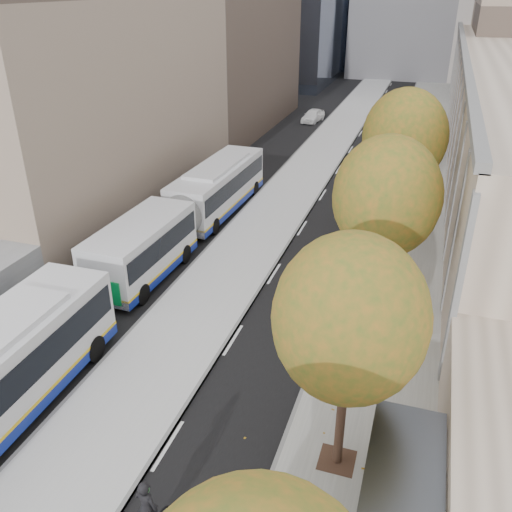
% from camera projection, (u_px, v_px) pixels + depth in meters
% --- Properties ---
extents(bus_platform, '(4.25, 150.00, 0.15)m').
position_uv_depth(bus_platform, '(288.00, 195.00, 37.37)').
color(bus_platform, silver).
rests_on(bus_platform, ground).
extents(sidewalk, '(4.75, 150.00, 0.08)m').
position_uv_depth(sidewalk, '(407.00, 209.00, 35.17)').
color(sidewalk, gray).
rests_on(sidewalk, ground).
extents(bus_shelter, '(1.90, 4.40, 2.53)m').
position_uv_depth(bus_shelter, '(411.00, 481.00, 13.38)').
color(bus_shelter, '#383A3F').
rests_on(bus_shelter, sidewalk).
extents(tree_c, '(4.20, 4.20, 7.28)m').
position_uv_depth(tree_c, '(350.00, 319.00, 14.30)').
color(tree_c, '#312117').
rests_on(tree_c, sidewalk).
extents(tree_d, '(4.40, 4.40, 7.60)m').
position_uv_depth(tree_d, '(387.00, 197.00, 21.84)').
color(tree_d, '#312117').
rests_on(tree_d, sidewalk).
extents(tree_e, '(4.60, 4.60, 7.92)m').
position_uv_depth(tree_e, '(405.00, 137.00, 29.37)').
color(tree_e, '#312117').
rests_on(tree_e, sidewalk).
extents(bus_far, '(3.12, 17.84, 2.96)m').
position_uv_depth(bus_far, '(190.00, 209.00, 30.93)').
color(bus_far, silver).
rests_on(bus_far, ground).
extents(distant_car, '(2.08, 4.05, 1.32)m').
position_uv_depth(distant_car, '(313.00, 115.00, 57.10)').
color(distant_car, white).
rests_on(distant_car, ground).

